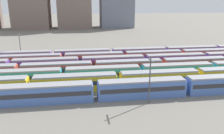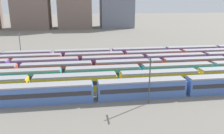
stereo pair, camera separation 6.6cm
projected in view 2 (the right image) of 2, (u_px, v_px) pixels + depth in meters
The scene contains 12 objects.
ground_plane at pixel (18, 78), 57.68m from camera, with size 600.00×600.00×0.00m, color slate.
train_track_0 at pixel (95, 91), 44.82m from camera, with size 74.70×3.06×3.75m.
train_track_1 at pixel (198, 77), 53.03m from camera, with size 112.50×3.06×3.75m.
train_track_2 at pixel (212, 69), 58.85m from camera, with size 112.50×3.06×3.75m.
train_track_3 at pixel (129, 67), 61.00m from camera, with size 93.60×3.06×3.75m.
train_track_4 at pixel (145, 61), 66.74m from camera, with size 112.50×3.06×3.75m.
train_track_5 at pixel (125, 58), 71.00m from camera, with size 74.70×3.06×3.75m.
train_track_6 at pixel (139, 53), 76.74m from camera, with size 93.60×3.06×3.75m.
catenary_pole_0 at pixel (150, 78), 42.38m from camera, with size 0.24×3.20×9.14m.
catenary_pole_1 at pixel (20, 45), 73.49m from camera, with size 0.24×3.20×9.29m.
distant_building_1 at pixel (31, 0), 156.06m from camera, with size 24.61×20.62×38.80m, color #7A665B.
distant_building_3 at pixel (117, 5), 164.97m from camera, with size 23.34×19.32×32.45m, color slate.
Camera 2 is at (16.12, -41.75, 19.00)m, focal length 36.36 mm.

